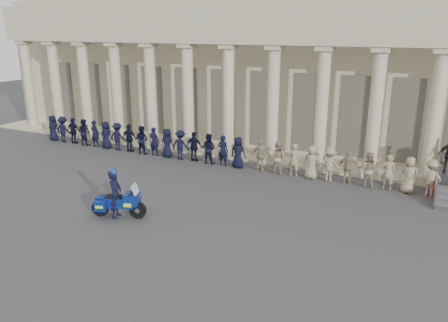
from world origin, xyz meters
TOP-DOWN VIEW (x-y plane):
  - ground at (0.00, 0.00)m, footprint 90.00×90.00m
  - building at (-0.00, 14.74)m, footprint 40.00×12.50m
  - officer_rank at (-2.08, 6.40)m, footprint 23.50×0.63m
  - motorcycle at (-1.54, -1.40)m, footprint 2.14×1.19m
  - rider at (-1.65, -1.44)m, footprint 0.65×0.80m

SIDE VIEW (x-z plane):
  - ground at x=0.00m, z-range 0.00..0.00m
  - motorcycle at x=-1.54m, z-range -0.10..1.32m
  - officer_rank at x=-2.08m, z-range 0.00..1.68m
  - rider at x=-1.65m, z-range -0.01..1.99m
  - building at x=0.00m, z-range 0.02..9.02m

